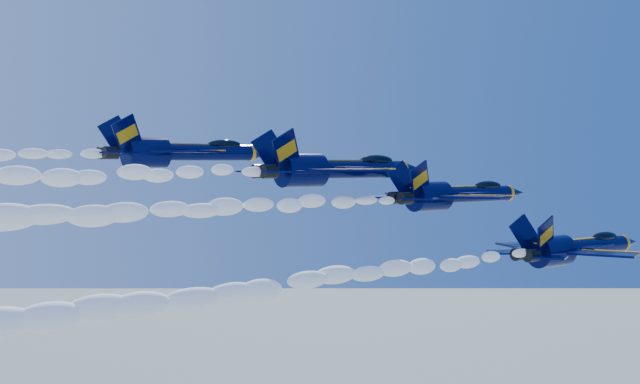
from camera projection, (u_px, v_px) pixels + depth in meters
jet_lead at (575, 247)px, 73.61m from camera, size 17.97×14.74×6.68m
smoke_trail_jet_lead at (276, 286)px, 53.40m from camera, size 51.18×2.15×1.93m
jet_second at (455, 194)px, 79.08m from camera, size 18.56×15.23×6.90m
smoke_trail_jet_second at (140, 211)px, 58.72m from camera, size 51.18×2.22×2.00m
jet_third at (335, 169)px, 75.84m from camera, size 20.08×16.47×7.46m
jet_fourth at (181, 152)px, 80.77m from camera, size 19.48×15.98×7.24m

